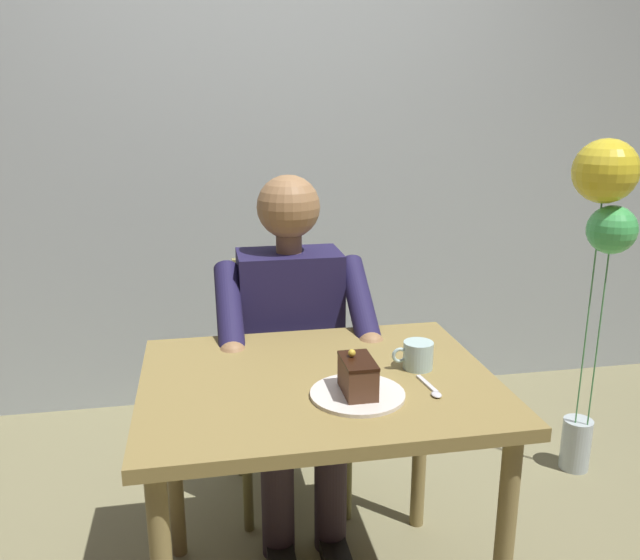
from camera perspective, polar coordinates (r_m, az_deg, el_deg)
cafe_rear_panel at (r=3.15m, az=-5.49°, el=15.82°), size 6.40×0.12×3.00m
dining_table at (r=1.82m, az=-0.15°, el=-11.51°), size 0.97×0.76×0.75m
chair at (r=2.47m, az=-2.94°, el=-7.76°), size 0.42×0.42×0.91m
seated_person at (r=2.25m, az=-2.40°, el=-5.91°), size 0.53×0.58×1.25m
dessert_plate at (r=1.68m, az=3.36°, el=-10.12°), size 0.25×0.25×0.01m
cake_slice at (r=1.65m, az=3.38°, el=-8.51°), size 0.08×0.14×0.11m
coffee_cup at (r=1.84m, az=8.68°, el=-6.58°), size 0.12×0.08×0.08m
dessert_spoon at (r=1.72m, az=9.95°, el=-9.59°), size 0.03×0.14×0.01m
balloon_display at (r=2.63m, az=23.86°, el=4.14°), size 0.25×0.24×1.36m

